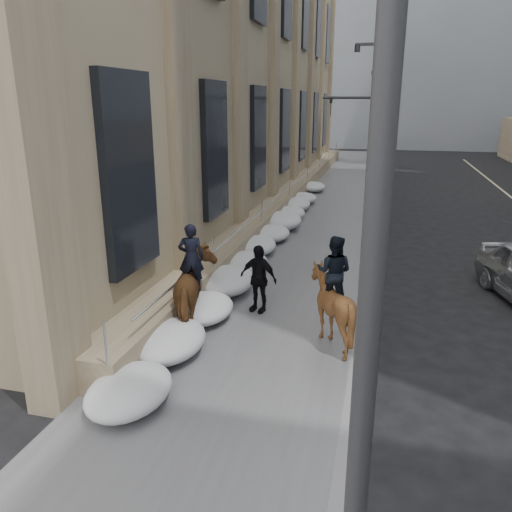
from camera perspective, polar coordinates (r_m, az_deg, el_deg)
The scene contains 14 objects.
ground at distance 11.24m, azimuth -2.70°, elevation -12.57°, with size 140.00×140.00×0.00m, color black.
sidewalk at distance 20.29m, azimuth 5.60°, elevation 1.37°, with size 5.00×80.00×0.12m, color #545456.
curb at distance 20.08m, azimuth 13.00°, elevation 0.83°, with size 0.24×80.00×0.12m, color slate.
limestone_building at distance 30.57m, azimuth -1.28°, elevation 23.48°, with size 6.10×44.00×18.00m.
bg_building_mid at distance 69.82m, azimuth 16.64°, elevation 23.52°, with size 30.00×12.00×28.00m, color slate.
bg_building_far at distance 81.91m, azimuth 8.71°, elevation 20.16°, with size 24.00×12.00×20.00m, color gray.
streetlight_near at distance 3.45m, azimuth 10.65°, elevation 0.06°, with size 1.71×0.24×8.00m.
streetlight_mid at distance 23.32m, azimuth 14.43°, elevation 14.26°, with size 1.71×0.24×8.00m.
streetlight_far at distance 43.31m, azimuth 14.74°, elevation 15.38°, with size 1.71×0.24×8.00m.
traffic_signal at distance 31.35m, azimuth 13.27°, elevation 13.92°, with size 4.10×0.22×6.00m.
snow_bank at distance 18.66m, azimuth 0.40°, elevation 1.34°, with size 1.70×18.10×0.76m.
mounted_horse_left at distance 12.46m, azimuth -6.84°, elevation -3.69°, with size 1.69×2.50×2.63m.
mounted_horse_right at distance 11.73m, azimuth 8.63°, elevation -5.08°, with size 1.68×1.83×2.57m.
pedestrian at distance 13.37m, azimuth 0.25°, elevation -2.57°, with size 1.09×0.45×1.86m, color black.
Camera 1 is at (2.93, -9.30, 5.58)m, focal length 35.00 mm.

